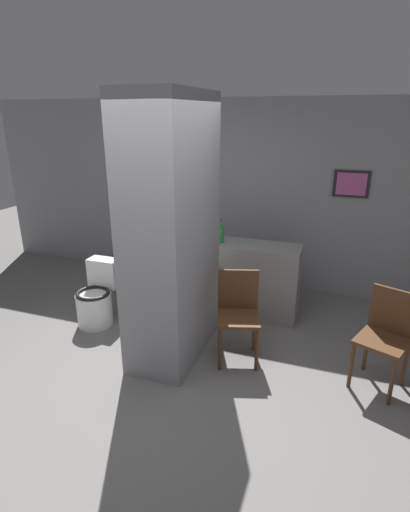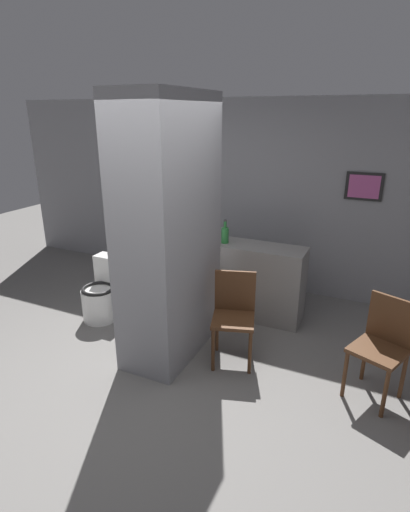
# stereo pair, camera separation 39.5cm
# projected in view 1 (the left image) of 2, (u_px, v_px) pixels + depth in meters

# --- Properties ---
(ground_plane) EXTENTS (14.00, 14.00, 0.00)m
(ground_plane) POSITION_uv_depth(u_px,v_px,m) (161.00, 383.00, 3.76)
(ground_plane) COLOR slate
(wall_back) EXTENTS (8.00, 0.09, 2.60)m
(wall_back) POSITION_uv_depth(u_px,v_px,m) (237.00, 195.00, 5.65)
(wall_back) COLOR gray
(wall_back) RESTS_ON ground_plane
(pillar_center) EXTENTS (0.63, 1.19, 2.60)m
(pillar_center) POSITION_uv_depth(u_px,v_px,m) (172.00, 233.00, 3.88)
(pillar_center) COLOR gray
(pillar_center) RESTS_ON ground_plane
(counter_shelf) EXTENTS (1.44, 0.44, 0.92)m
(counter_shelf) POSITION_uv_depth(u_px,v_px,m) (240.00, 278.00, 4.97)
(counter_shelf) COLOR gray
(counter_shelf) RESTS_ON ground_plane
(toilet) EXTENTS (0.41, 0.57, 0.74)m
(toilet) POSITION_uv_depth(u_px,v_px,m) (97.00, 299.00, 4.77)
(toilet) COLOR white
(toilet) RESTS_ON ground_plane
(chair_near_pillar) EXTENTS (0.51, 0.51, 0.92)m
(chair_near_pillar) POSITION_uv_depth(u_px,v_px,m) (238.00, 311.00, 4.02)
(chair_near_pillar) COLOR #4C2D19
(chair_near_pillar) RESTS_ON ground_plane
(chair_by_doorway) EXTENTS (0.54, 0.54, 0.92)m
(chair_by_doorway) POSITION_uv_depth(u_px,v_px,m) (386.00, 334.00, 3.60)
(chair_by_doorway) COLOR #4C2D19
(chair_by_doorway) RESTS_ON ground_plane
(bicycle) EXTENTS (1.72, 0.42, 0.72)m
(bicycle) POSITION_uv_depth(u_px,v_px,m) (163.00, 278.00, 5.25)
(bicycle) COLOR black
(bicycle) RESTS_ON ground_plane
(bottle_tall) EXTENTS (0.09, 0.09, 0.30)m
(bottle_tall) POSITION_uv_depth(u_px,v_px,m) (220.00, 234.00, 4.81)
(bottle_tall) COLOR #267233
(bottle_tall) RESTS_ON counter_shelf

